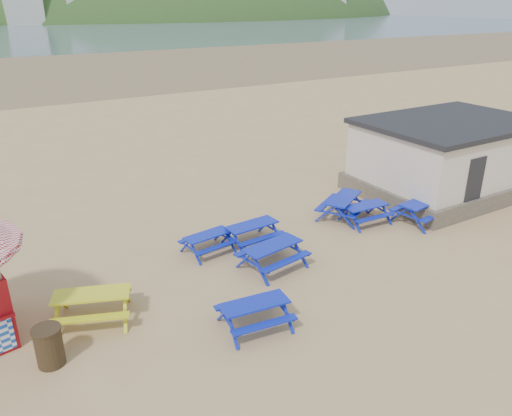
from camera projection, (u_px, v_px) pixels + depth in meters
ground at (249, 259)px, 16.25m from camera, size 400.00×400.00×0.00m
wet_sand at (16, 70)px, 59.61m from camera, size 400.00×400.00×0.00m
picnic_table_blue_a at (252, 234)px, 17.08m from camera, size 1.90×1.57×0.76m
picnic_table_blue_b at (208, 243)px, 16.54m from camera, size 1.74×1.47×0.66m
picnic_table_blue_c at (343, 207)px, 19.18m from camera, size 2.52×2.38×0.83m
picnic_table_blue_d at (255, 315)px, 12.74m from camera, size 1.90×1.60×0.73m
picnic_table_blue_e at (272, 256)px, 15.56m from camera, size 2.14×1.83×0.80m
picnic_table_blue_f at (421, 211)px, 18.84m from camera, size 2.19×1.88×0.82m
picnic_table_yellow at (93, 307)px, 13.00m from camera, size 2.37×2.15×0.81m
litter_bin at (49, 346)px, 11.38m from camera, size 0.67×0.67×0.98m
amenity_block at (447, 156)px, 21.44m from camera, size 7.40×5.40×3.15m
headland_town at (170, 38)px, 244.20m from camera, size 264.00×144.00×108.00m
picnic_table_blue_g at (365, 214)px, 18.74m from camera, size 1.77×1.46×0.71m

